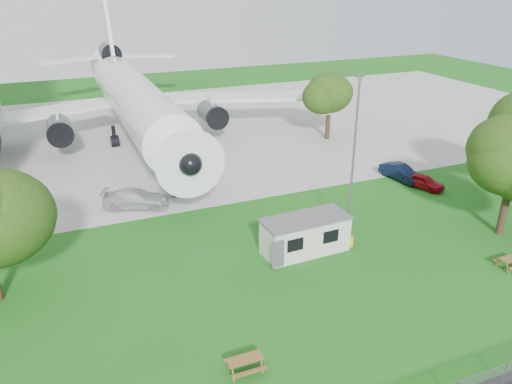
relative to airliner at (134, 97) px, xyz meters
name	(u,v)px	position (x,y,z in m)	size (l,w,h in m)	color
ground	(285,308)	(2.00, -35.86, -5.27)	(160.00, 160.00, 0.00)	#227319
concrete_apron	(151,134)	(2.00, 2.14, -5.25)	(120.00, 46.00, 0.03)	#B7B7B2
airliner	(134,97)	(0.00, 0.00, 0.00)	(46.36, 47.73, 17.69)	white
site_cabin	(305,235)	(6.18, -30.43, -3.96)	(6.80, 2.94, 2.62)	beige
picnic_west	(245,371)	(-2.06, -39.72, -5.27)	(1.80, 1.50, 0.76)	brown
picnic_east	(510,267)	(17.94, -37.68, -5.27)	(1.80, 1.50, 0.76)	brown
lamp_mast	(353,161)	(10.20, -29.66, 0.73)	(0.16, 0.16, 12.00)	slate
tree_far_apron	(329,98)	(21.13, -7.85, -0.36)	(6.18, 6.18, 8.01)	#382619
car_ne_hatch	(424,182)	(21.65, -24.50, -4.63)	(1.50, 3.73, 1.27)	maroon
car_ne_sedan	(401,173)	(20.98, -21.95, -4.54)	(1.54, 4.42, 1.46)	black
car_apron_van	(136,199)	(-3.56, -18.47, -4.48)	(2.21, 5.43, 1.58)	silver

